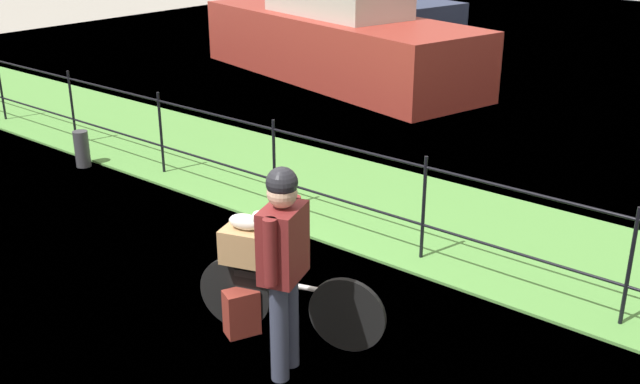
# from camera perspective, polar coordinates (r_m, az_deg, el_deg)

# --- Properties ---
(ground_plane) EXTENTS (60.00, 60.00, 0.00)m
(ground_plane) POSITION_cam_1_polar(r_m,az_deg,el_deg) (6.71, -10.46, -9.53)
(ground_plane) COLOR gray
(grass_strip) EXTENTS (27.00, 2.40, 0.03)m
(grass_strip) POSITION_cam_1_polar(r_m,az_deg,el_deg) (8.83, 5.22, -1.24)
(grass_strip) COLOR #569342
(grass_strip) RESTS_ON ground
(harbor_water) EXTENTS (30.00, 30.00, 0.00)m
(harbor_water) POSITION_cam_1_polar(r_m,az_deg,el_deg) (14.30, 19.82, 6.47)
(harbor_water) COLOR slate
(harbor_water) RESTS_ON ground
(iron_fence) EXTENTS (18.04, 0.04, 1.11)m
(iron_fence) POSITION_cam_1_polar(r_m,az_deg,el_deg) (7.93, 1.80, 1.05)
(iron_fence) COLOR black
(iron_fence) RESTS_ON ground
(bicycle_main) EXTENTS (1.57, 0.56, 0.64)m
(bicycle_main) POSITION_cam_1_polar(r_m,az_deg,el_deg) (6.19, -2.50, -8.34)
(bicycle_main) COLOR black
(bicycle_main) RESTS_ON ground
(wooden_crate) EXTENTS (0.45, 0.38, 0.29)m
(wooden_crate) POSITION_cam_1_polar(r_m,az_deg,el_deg) (6.12, -5.67, -4.08)
(wooden_crate) COLOR #A87F51
(wooden_crate) RESTS_ON bicycle_main
(terrier_dog) EXTENTS (0.32, 0.22, 0.18)m
(terrier_dog) POSITION_cam_1_polar(r_m,az_deg,el_deg) (6.01, -5.54, -2.21)
(terrier_dog) COLOR silver
(terrier_dog) RESTS_ON wooden_crate
(cyclist_person) EXTENTS (0.37, 0.52, 1.68)m
(cyclist_person) POSITION_cam_1_polar(r_m,az_deg,el_deg) (5.45, -2.83, -4.84)
(cyclist_person) COLOR #383D51
(cyclist_person) RESTS_ON ground
(backpack_on_paving) EXTENTS (0.28, 0.33, 0.40)m
(backpack_on_paving) POSITION_cam_1_polar(r_m,az_deg,el_deg) (6.34, -6.02, -9.13)
(backpack_on_paving) COLOR maroon
(backpack_on_paving) RESTS_ON ground
(mooring_bollard) EXTENTS (0.20, 0.20, 0.50)m
(mooring_bollard) POSITION_cam_1_polar(r_m,az_deg,el_deg) (10.63, -17.74, 3.16)
(mooring_bollard) COLOR #38383D
(mooring_bollard) RESTS_ON ground
(moored_boat_near) EXTENTS (6.98, 3.66, 4.01)m
(moored_boat_near) POSITION_cam_1_polar(r_m,az_deg,el_deg) (15.19, 1.29, 12.02)
(moored_boat_near) COLOR #9E3328
(moored_boat_near) RESTS_ON ground
(moored_boat_far) EXTENTS (6.58, 3.06, 3.94)m
(moored_boat_far) POSITION_cam_1_polar(r_m,az_deg,el_deg) (18.87, 2.03, 13.84)
(moored_boat_far) COLOR #2D3856
(moored_boat_far) RESTS_ON ground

